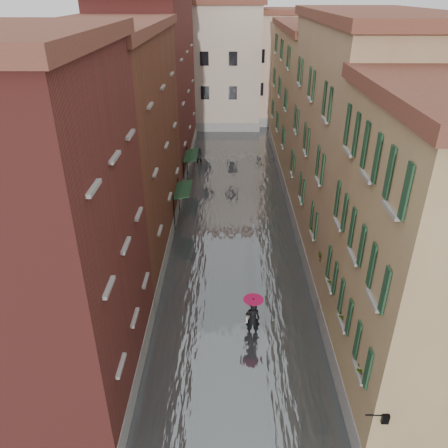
{
  "coord_description": "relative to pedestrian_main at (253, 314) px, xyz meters",
  "views": [
    {
      "loc": [
        -0.4,
        -14.86,
        14.37
      ],
      "look_at": [
        -0.64,
        6.26,
        3.0
      ],
      "focal_mm": 35.0,
      "sensor_mm": 36.0,
      "label": 1
    }
  ],
  "objects": [
    {
      "name": "ground",
      "position": [
        -0.75,
        -0.84,
        -1.24
      ],
      "size": [
        120.0,
        120.0,
        0.0
      ],
      "primitive_type": "plane",
      "color": "#5F6062",
      "rests_on": "ground"
    },
    {
      "name": "floodwater",
      "position": [
        -0.75,
        12.16,
        -1.14
      ],
      "size": [
        10.0,
        60.0,
        0.2
      ],
      "primitive_type": "cube",
      "color": "#4D5255",
      "rests_on": "ground"
    },
    {
      "name": "building_left_near",
      "position": [
        -7.75,
        -2.84,
        5.26
      ],
      "size": [
        6.0,
        8.0,
        13.0
      ],
      "primitive_type": "cube",
      "color": "maroon",
      "rests_on": "ground"
    },
    {
      "name": "building_left_mid",
      "position": [
        -7.75,
        8.16,
        5.01
      ],
      "size": [
        6.0,
        14.0,
        12.5
      ],
      "primitive_type": "cube",
      "color": "brown",
      "rests_on": "ground"
    },
    {
      "name": "building_left_far",
      "position": [
        -7.75,
        23.16,
        5.76
      ],
      "size": [
        6.0,
        16.0,
        14.0
      ],
      "primitive_type": "cube",
      "color": "maroon",
      "rests_on": "ground"
    },
    {
      "name": "building_right_near",
      "position": [
        6.25,
        -2.84,
        4.51
      ],
      "size": [
        6.0,
        8.0,
        11.5
      ],
      "primitive_type": "cube",
      "color": "#916B4A",
      "rests_on": "ground"
    },
    {
      "name": "building_right_mid",
      "position": [
        6.25,
        8.16,
        5.26
      ],
      "size": [
        6.0,
        14.0,
        13.0
      ],
      "primitive_type": "cube",
      "color": "#9E8460",
      "rests_on": "ground"
    },
    {
      "name": "building_right_far",
      "position": [
        6.25,
        23.16,
        4.51
      ],
      "size": [
        6.0,
        16.0,
        11.5
      ],
      "primitive_type": "cube",
      "color": "#916B4A",
      "rests_on": "ground"
    },
    {
      "name": "building_end_cream",
      "position": [
        -3.75,
        37.16,
        5.26
      ],
      "size": [
        12.0,
        9.0,
        13.0
      ],
      "primitive_type": "cube",
      "color": "#BAA794",
      "rests_on": "ground"
    },
    {
      "name": "building_end_pink",
      "position": [
        5.25,
        39.16,
        4.76
      ],
      "size": [
        10.0,
        9.0,
        12.0
      ],
      "primitive_type": "cube",
      "color": "#D1AE93",
      "rests_on": "ground"
    },
    {
      "name": "awning_near",
      "position": [
        -4.23,
        11.12,
        1.23
      ],
      "size": [
        1.09,
        2.93,
        2.8
      ],
      "color": "#15311B",
      "rests_on": "ground"
    },
    {
      "name": "awning_far",
      "position": [
        -4.23,
        17.98,
        1.23
      ],
      "size": [
        1.09,
        3.12,
        2.8
      ],
      "color": "#15311B",
      "rests_on": "ground"
    },
    {
      "name": "wall_lantern",
      "position": [
        3.58,
        -6.84,
        1.77
      ],
      "size": [
        0.71,
        0.22,
        0.35
      ],
      "color": "black",
      "rests_on": "ground"
    },
    {
      "name": "window_planters",
      "position": [
        3.37,
        -0.4,
        2.27
      ],
      "size": [
        0.59,
        10.41,
        0.84
      ],
      "color": "brown",
      "rests_on": "ground"
    },
    {
      "name": "pedestrian_main",
      "position": [
        0.0,
        0.0,
        0.0
      ],
      "size": [
        0.96,
        0.96,
        2.06
      ],
      "color": "black",
      "rests_on": "ground"
    },
    {
      "name": "pedestrian_far",
      "position": [
        -3.78,
        22.54,
        -0.44
      ],
      "size": [
        0.86,
        0.72,
        1.59
      ],
      "primitive_type": "imported",
      "rotation": [
        0.0,
        0.0,
        0.16
      ],
      "color": "black",
      "rests_on": "ground"
    }
  ]
}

